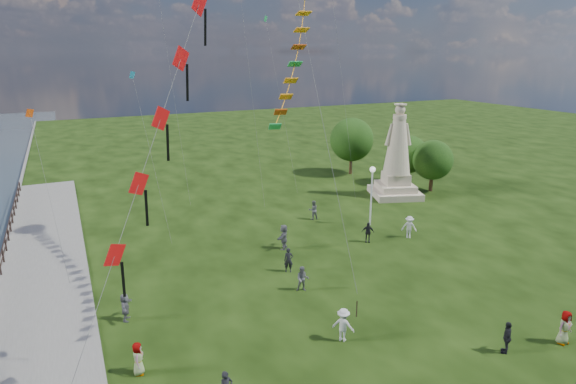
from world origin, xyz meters
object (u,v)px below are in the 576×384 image
person_2 (343,325)px  person_10 (138,359)px  person_1 (303,279)px  person_6 (289,260)px  person_8 (409,227)px  person_9 (368,232)px  statue (397,162)px  person_4 (565,327)px  person_11 (284,237)px  person_5 (125,307)px  lamppost (372,183)px  person_3 (507,337)px  person_7 (313,210)px

person_2 → person_10: (-9.00, 1.54, -0.08)m
person_1 → person_6: bearing=109.7°
person_8 → person_9: size_ratio=1.12×
statue → person_9: bearing=-117.1°
person_1 → person_6: 2.58m
person_4 → person_10: size_ratio=1.12×
person_10 → person_11: size_ratio=0.84×
person_1 → person_11: 6.18m
person_2 → person_9: person_2 is taller
person_9 → person_11: size_ratio=0.85×
person_1 → person_11: bearing=102.3°
person_4 → person_5: (-18.02, 10.68, -0.09)m
person_10 → person_11: bearing=-31.7°
lamppost → person_4: size_ratio=2.85×
person_4 → person_6: person_4 is taller
person_4 → person_9: (-1.15, 14.17, -0.08)m
lamppost → person_10: bearing=-150.3°
lamppost → person_1: bearing=-142.6°
person_3 → person_6: person_3 is taller
statue → person_7: (-9.99, -2.50, -2.44)m
person_4 → person_9: 14.22m
person_2 → person_3: 7.26m
person_4 → person_11: size_ratio=0.94×
person_1 → person_5: bearing=-159.1°
person_2 → person_10: person_2 is taller
statue → person_9: (-8.78, -8.41, -2.49)m
person_2 → person_4: bearing=-158.1°
person_4 → person_11: person_11 is taller
lamppost → person_1: size_ratio=3.15×
person_4 → person_3: bearing=165.2°
statue → person_2: (-16.72, -18.05, -2.41)m
person_3 → person_9: size_ratio=1.04×
lamppost → person_3: 17.05m
person_1 → person_8: bearing=47.5°
person_1 → person_9: person_1 is taller
person_10 → lamppost: bearing=-42.7°
statue → person_6: bearing=-127.7°
person_1 → person_5: size_ratio=1.01×
statue → person_10: (-25.73, -16.51, -2.50)m
person_3 → person_9: bearing=-138.6°
person_2 → statue: bearing=-84.4°
person_1 → person_2: size_ratio=0.91×
person_4 → person_6: (-8.27, 12.21, -0.05)m
person_2 → person_8: size_ratio=0.99×
person_10 → person_1: bearing=-51.8°
person_1 → person_9: 8.72m
lamppost → person_1: 12.37m
person_6 → person_8: 10.38m
statue → person_4: (-7.64, -22.58, -2.41)m
person_1 → person_9: bearing=58.4°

